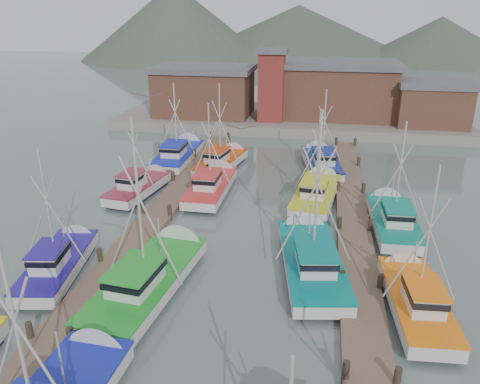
% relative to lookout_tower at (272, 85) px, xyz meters
% --- Properties ---
extents(ground, '(260.00, 260.00, 0.00)m').
position_rel_lookout_tower_xyz_m(ground, '(2.00, -33.00, -5.55)').
color(ground, '#546461').
rests_on(ground, ground).
extents(dock_left, '(2.30, 46.00, 1.50)m').
position_rel_lookout_tower_xyz_m(dock_left, '(-5.00, -28.96, -5.34)').
color(dock_left, '#4C3D2F').
rests_on(dock_left, ground).
extents(dock_right, '(2.30, 46.00, 1.50)m').
position_rel_lookout_tower_xyz_m(dock_right, '(9.00, -28.96, -5.34)').
color(dock_right, '#4C3D2F').
rests_on(dock_right, ground).
extents(quay, '(44.00, 16.00, 1.20)m').
position_rel_lookout_tower_xyz_m(quay, '(2.00, 4.00, -4.95)').
color(quay, gray).
rests_on(quay, ground).
extents(shed_left, '(12.72, 8.48, 6.20)m').
position_rel_lookout_tower_xyz_m(shed_left, '(-9.00, 2.00, -1.21)').
color(shed_left, brown).
rests_on(shed_left, quay).
extents(shed_center, '(14.84, 9.54, 6.90)m').
position_rel_lookout_tower_xyz_m(shed_center, '(8.00, 4.00, -0.86)').
color(shed_center, brown).
rests_on(shed_center, quay).
extents(shed_right, '(8.48, 6.36, 5.20)m').
position_rel_lookout_tower_xyz_m(shed_right, '(19.00, 1.00, -1.71)').
color(shed_right, brown).
rests_on(shed_right, quay).
extents(lookout_tower, '(3.60, 3.60, 8.50)m').
position_rel_lookout_tower_xyz_m(lookout_tower, '(0.00, 0.00, 0.00)').
color(lookout_tower, maroon).
rests_on(lookout_tower, quay).
extents(distant_hills, '(175.00, 140.00, 42.00)m').
position_rel_lookout_tower_xyz_m(distant_hills, '(-10.76, 89.59, -5.55)').
color(distant_hills, '#445043').
rests_on(distant_hills, ground).
extents(boat_4, '(4.28, 10.54, 10.61)m').
position_rel_lookout_tower_xyz_m(boat_4, '(-2.19, -36.50, -4.86)').
color(boat_4, black).
rests_on(boat_4, ground).
extents(boat_5, '(4.73, 10.41, 10.51)m').
position_rel_lookout_tower_xyz_m(boat_5, '(6.24, -32.95, -4.86)').
color(boat_5, black).
rests_on(boat_5, ground).
extents(boat_6, '(3.68, 8.27, 8.22)m').
position_rel_lookout_tower_xyz_m(boat_6, '(-7.97, -35.88, -4.87)').
color(boat_6, black).
rests_on(boat_6, ground).
extents(boat_7, '(3.45, 8.28, 8.58)m').
position_rel_lookout_tower_xyz_m(boat_7, '(11.56, -36.06, -4.87)').
color(boat_7, black).
rests_on(boat_7, ground).
extents(boat_8, '(3.40, 9.01, 8.35)m').
position_rel_lookout_tower_xyz_m(boat_8, '(-2.23, -22.20, -4.87)').
color(boat_8, black).
rests_on(boat_8, ground).
extents(boat_9, '(3.89, 9.44, 8.23)m').
position_rel_lookout_tower_xyz_m(boat_9, '(6.32, -22.34, -4.87)').
color(boat_9, black).
rests_on(boat_9, ground).
extents(boat_10, '(3.43, 8.10, 7.13)m').
position_rel_lookout_tower_xyz_m(boat_10, '(-7.93, -23.43, -4.87)').
color(boat_10, black).
rests_on(boat_10, ground).
extents(boat_11, '(3.45, 8.85, 8.42)m').
position_rel_lookout_tower_xyz_m(boat_11, '(11.59, -26.38, -4.87)').
color(boat_11, black).
rests_on(boat_11, ground).
extents(boat_12, '(3.97, 8.73, 8.76)m').
position_rel_lookout_tower_xyz_m(boat_12, '(-2.71, -15.78, -4.87)').
color(boat_12, black).
rests_on(boat_12, ground).
extents(boat_13, '(4.21, 9.44, 8.39)m').
position_rel_lookout_tower_xyz_m(boat_13, '(6.46, -14.33, -4.87)').
color(boat_13, black).
rests_on(boat_13, ground).
extents(boat_14, '(3.67, 9.78, 8.67)m').
position_rel_lookout_tower_xyz_m(boat_14, '(-7.50, -14.29, -4.87)').
color(boat_14, black).
rests_on(boat_14, ground).
extents(gull_near, '(1.54, 0.66, 0.24)m').
position_rel_lookout_tower_xyz_m(gull_near, '(-2.25, -35.22, 4.73)').
color(gull_near, slate).
rests_on(gull_near, ground).
extents(gull_far, '(1.55, 0.63, 0.24)m').
position_rel_lookout_tower_xyz_m(gull_far, '(2.24, -33.92, 2.99)').
color(gull_far, slate).
rests_on(gull_far, ground).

